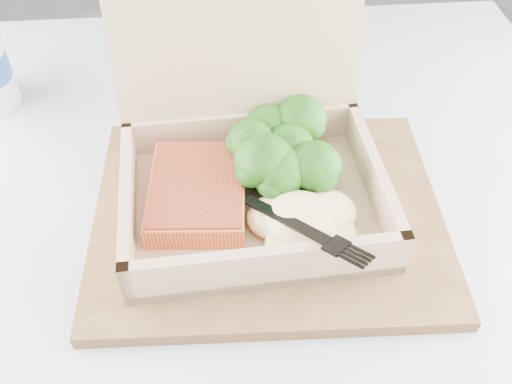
{
  "coord_description": "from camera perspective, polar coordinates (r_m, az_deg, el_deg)",
  "views": [
    {
      "loc": [
        -0.46,
        -0.9,
        1.15
      ],
      "look_at": [
        -0.45,
        -0.54,
        0.78
      ],
      "focal_mm": 40.0,
      "sensor_mm": 36.0,
      "label": 1
    }
  ],
  "objects": [
    {
      "name": "floor",
      "position": [
        1.53,
        16.55,
        -5.21
      ],
      "size": [
        4.0,
        4.0,
        0.0
      ],
      "primitive_type": "plane",
      "color": "#9C9DA2",
      "rests_on": "ground"
    },
    {
      "name": "cafe_table",
      "position": [
        0.71,
        -0.71,
        -12.68
      ],
      "size": [
        0.85,
        0.85,
        0.73
      ],
      "rotation": [
        0.0,
        0.0,
        0.06
      ],
      "color": "black",
      "rests_on": "floor"
    },
    {
      "name": "serving_tray",
      "position": [
        0.55,
        1.18,
        -2.24
      ],
      "size": [
        0.33,
        0.27,
        0.01
      ],
      "primitive_type": "cube",
      "rotation": [
        0.0,
        0.0,
        0.02
      ],
      "color": "brown",
      "rests_on": "cafe_table"
    },
    {
      "name": "takeout_container",
      "position": [
        0.53,
        -0.82,
        5.27
      ],
      "size": [
        0.26,
        0.26,
        0.22
      ],
      "rotation": [
        0.0,
        0.0,
        0.11
      ],
      "color": "#A18161",
      "rests_on": "serving_tray"
    },
    {
      "name": "salmon_fillet",
      "position": [
        0.53,
        -5.86,
        -0.09
      ],
      "size": [
        0.09,
        0.12,
        0.02
      ],
      "primitive_type": "cube",
      "rotation": [
        0.0,
        0.0,
        -0.02
      ],
      "color": "#FF6431",
      "rests_on": "takeout_container"
    },
    {
      "name": "broccoli_pile",
      "position": [
        0.56,
        3.29,
        4.03
      ],
      "size": [
        0.13,
        0.13,
        0.05
      ],
      "primitive_type": null,
      "color": "#297419",
      "rests_on": "takeout_container"
    },
    {
      "name": "mashed_potatoes",
      "position": [
        0.5,
        4.41,
        -2.79
      ],
      "size": [
        0.1,
        0.09,
        0.04
      ],
      "primitive_type": "ellipsoid",
      "color": "beige",
      "rests_on": "takeout_container"
    },
    {
      "name": "plastic_fork",
      "position": [
        0.49,
        1.41,
        -1.61
      ],
      "size": [
        0.11,
        0.11,
        0.02
      ],
      "rotation": [
        0.0,
        0.0,
        3.9
      ],
      "color": "black",
      "rests_on": "mashed_potatoes"
    },
    {
      "name": "receipt",
      "position": [
        0.7,
        2.91,
        9.44
      ],
      "size": [
        0.08,
        0.14,
        0.0
      ],
      "primitive_type": "cube",
      "rotation": [
        0.0,
        0.0,
        -0.06
      ],
      "color": "silver",
      "rests_on": "cafe_table"
    }
  ]
}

